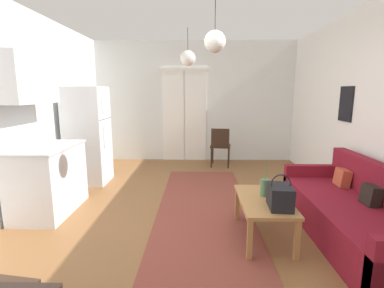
{
  "coord_description": "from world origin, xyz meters",
  "views": [
    {
      "loc": [
        0.08,
        -3.14,
        1.6
      ],
      "look_at": [
        -0.01,
        1.14,
        0.8
      ],
      "focal_mm": 26.38,
      "sensor_mm": 36.0,
      "label": 1
    }
  ],
  "objects": [
    {
      "name": "wall_back",
      "position": [
        -0.01,
        3.46,
        1.35
      ],
      "size": [
        4.72,
        0.13,
        2.73
      ],
      "color": "silver",
      "rests_on": "ground_plane"
    },
    {
      "name": "couch",
      "position": [
        1.84,
        -0.23,
        0.26
      ],
      "size": [
        0.83,
        2.14,
        0.82
      ],
      "color": "maroon",
      "rests_on": "ground_plane"
    },
    {
      "name": "kitchen_counter",
      "position": [
        -1.94,
        0.42,
        0.77
      ],
      "size": [
        0.64,
        1.06,
        2.07
      ],
      "color": "silver",
      "rests_on": "ground_plane"
    },
    {
      "name": "accent_chair",
      "position": [
        0.56,
        2.78,
        0.49
      ],
      "size": [
        0.47,
        0.45,
        0.84
      ],
      "rotation": [
        0.0,
        0.0,
        3.0
      ],
      "color": "black",
      "rests_on": "ground_plane"
    },
    {
      "name": "pendant_lamp_near",
      "position": [
        0.26,
        0.15,
        2.15
      ],
      "size": [
        0.24,
        0.24,
        0.7
      ],
      "color": "black"
    },
    {
      "name": "coffee_table",
      "position": [
        0.81,
        -0.21,
        0.39
      ],
      "size": [
        0.53,
        0.95,
        0.45
      ],
      "color": "#A87542",
      "rests_on": "ground_plane"
    },
    {
      "name": "ground_plane",
      "position": [
        0.0,
        0.0,
        -0.05
      ],
      "size": [
        5.12,
        7.43,
        0.1
      ],
      "primitive_type": "cube",
      "color": "brown"
    },
    {
      "name": "pendant_lamp_far",
      "position": [
        -0.11,
        2.17,
        2.2
      ],
      "size": [
        0.28,
        0.28,
        0.67
      ],
      "color": "black"
    },
    {
      "name": "bamboo_vase",
      "position": [
        0.83,
        -0.11,
        0.55
      ],
      "size": [
        0.1,
        0.1,
        0.41
      ],
      "color": "#47704C",
      "rests_on": "coffee_table"
    },
    {
      "name": "handbag",
      "position": [
        0.91,
        -0.44,
        0.57
      ],
      "size": [
        0.24,
        0.33,
        0.35
      ],
      "color": "black",
      "rests_on": "coffee_table"
    },
    {
      "name": "area_rug",
      "position": [
        0.17,
        0.48,
        0.01
      ],
      "size": [
        1.25,
        3.73,
        0.01
      ],
      "primitive_type": "cube",
      "color": "brown",
      "rests_on": "ground_plane"
    },
    {
      "name": "refrigerator",
      "position": [
        -1.85,
        1.7,
        0.84
      ],
      "size": [
        0.68,
        0.64,
        1.69
      ],
      "color": "white",
      "rests_on": "ground_plane"
    }
  ]
}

